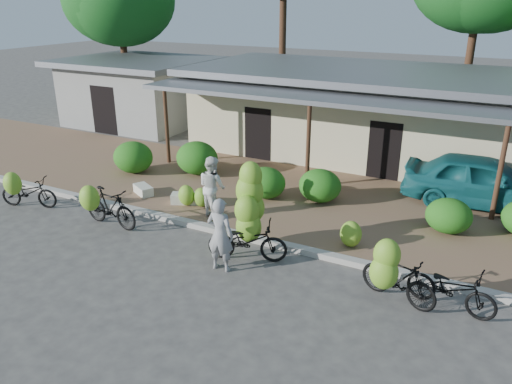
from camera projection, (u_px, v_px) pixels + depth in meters
ground at (206, 275)px, 11.48m from camera, size 100.00×100.00×0.00m
sidewalk at (293, 199)px, 15.58m from camera, size 60.00×6.00×0.12m
curb at (248, 237)px, 13.10m from camera, size 60.00×0.25×0.15m
shop_main at (354, 111)px, 19.87m from camera, size 13.00×8.50×3.35m
shop_grey at (139, 91)px, 24.68m from camera, size 7.00×6.00×3.15m
hedge_0 at (133, 157)px, 17.60m from camera, size 1.43×1.28×1.11m
hedge_1 at (197, 158)px, 17.43m from camera, size 1.49×1.34×1.16m
hedge_2 at (266, 183)px, 15.39m from camera, size 1.25×1.12×0.97m
hedge_3 at (320, 186)px, 15.10m from camera, size 1.30×1.17×1.01m
hedge_4 at (449, 216)px, 13.12m from camera, size 1.20×1.08×0.93m
bike_far_left at (26, 191)px, 14.91m from camera, size 1.89×1.42×1.33m
bike_left at (107, 206)px, 13.61m from camera, size 1.89×1.21×1.41m
bike_center at (249, 222)px, 12.03m from camera, size 2.04×1.44×2.33m
bike_right at (395, 275)px, 10.14m from camera, size 1.78×1.35×1.65m
bike_far_right at (451, 288)px, 10.06m from camera, size 1.90×0.94×0.95m
loose_banana_a at (186, 195)px, 14.87m from camera, size 0.51×0.43×0.64m
loose_banana_b at (201, 197)px, 14.79m from camera, size 0.47×0.40×0.59m
loose_banana_c at (351, 234)px, 12.40m from camera, size 0.55×0.46×0.68m
sack_near at (186, 198)px, 15.09m from camera, size 0.94×0.72×0.30m
sack_far at (143, 190)px, 15.78m from camera, size 0.84×0.68×0.28m
vendor at (220, 235)px, 11.39m from camera, size 0.67×0.46×1.79m
bystander at (212, 186)px, 13.99m from camera, size 1.04×0.94×1.76m
teal_van at (483, 181)px, 14.69m from camera, size 4.60×2.02×1.54m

